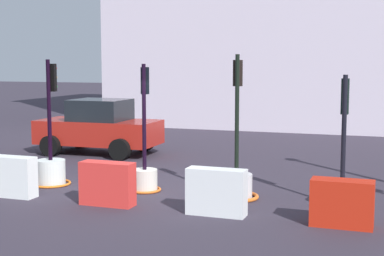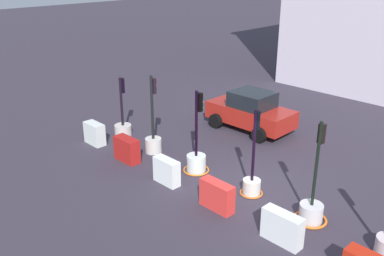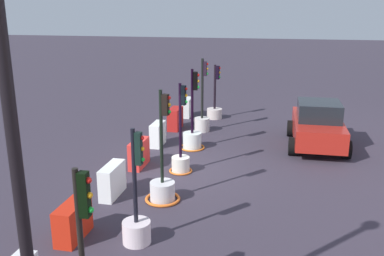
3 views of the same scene
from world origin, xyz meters
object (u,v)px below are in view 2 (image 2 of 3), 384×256
object	(u,v)px
construction_barrier_1	(127,149)
car_red_compact	(251,111)
construction_barrier_4	(282,228)
construction_barrier_3	(217,196)
construction_barrier_0	(95,133)
traffic_light_0	(123,125)
traffic_light_1	(153,138)
traffic_light_4	(311,208)
traffic_light_2	(196,158)
traffic_light_3	(252,181)
construction_barrier_2	(167,171)

from	to	relation	value
construction_barrier_1	car_red_compact	bearing A→B (deg)	77.96
construction_barrier_4	car_red_compact	distance (m)	8.19
construction_barrier_4	construction_barrier_3	bearing A→B (deg)	-179.83
construction_barrier_3	construction_barrier_0	bearing A→B (deg)	179.15
traffic_light_0	traffic_light_1	world-z (taller)	traffic_light_1
construction_barrier_0	traffic_light_4	bearing A→B (deg)	8.45
construction_barrier_3	construction_barrier_4	bearing A→B (deg)	0.17
traffic_light_0	construction_barrier_1	xyz separation A→B (m)	(2.15, -1.39, -0.00)
traffic_light_2	construction_barrier_4	bearing A→B (deg)	-16.43
construction_barrier_0	construction_barrier_3	xyz separation A→B (m)	(6.82, -0.10, 0.00)
construction_barrier_1	construction_barrier_3	distance (m)	4.61
construction_barrier_1	car_red_compact	world-z (taller)	car_red_compact
traffic_light_3	construction_barrier_4	size ratio (longest dim) A/B	2.51
construction_barrier_1	car_red_compact	size ratio (longest dim) A/B	0.28
traffic_light_0	construction_barrier_4	bearing A→B (deg)	-9.15
construction_barrier_2	construction_barrier_3	size ratio (longest dim) A/B	0.88
traffic_light_1	traffic_light_4	bearing A→B (deg)	1.46
construction_barrier_4	construction_barrier_1	bearing A→B (deg)	179.35
traffic_light_1	traffic_light_4	world-z (taller)	traffic_light_1
construction_barrier_0	construction_barrier_2	bearing A→B (deg)	-1.44
traffic_light_1	traffic_light_2	bearing A→B (deg)	1.39
construction_barrier_3	traffic_light_3	bearing A→B (deg)	82.98
construction_barrier_0	car_red_compact	xyz separation A→B (m)	(3.45, 5.79, 0.40)
traffic_light_2	traffic_light_3	distance (m)	2.39
traffic_light_0	construction_barrier_4	distance (m)	9.20
traffic_light_3	construction_barrier_0	distance (m)	7.13
construction_barrier_2	car_red_compact	world-z (taller)	car_red_compact
traffic_light_2	construction_barrier_3	world-z (taller)	traffic_light_2
traffic_light_2	construction_barrier_1	bearing A→B (deg)	-152.38
traffic_light_1	construction_barrier_2	world-z (taller)	traffic_light_1
car_red_compact	construction_barrier_2	bearing A→B (deg)	-79.37
construction_barrier_0	car_red_compact	distance (m)	6.75
construction_barrier_1	construction_barrier_4	bearing A→B (deg)	-0.65
construction_barrier_0	construction_barrier_3	distance (m)	6.82
construction_barrier_0	construction_barrier_2	distance (m)	4.56
traffic_light_0	construction_barrier_4	xyz separation A→B (m)	(9.08, -1.46, -0.01)
construction_barrier_0	construction_barrier_1	bearing A→B (deg)	-0.43
traffic_light_0	construction_barrier_3	xyz separation A→B (m)	(6.76, -1.47, -0.01)
traffic_light_3	construction_barrier_2	bearing A→B (deg)	-148.91
construction_barrier_1	construction_barrier_2	bearing A→B (deg)	-2.39
traffic_light_1	construction_barrier_2	xyz separation A→B (m)	(2.25, -1.30, -0.14)
construction_barrier_1	construction_barrier_3	xyz separation A→B (m)	(4.61, -0.09, -0.01)
traffic_light_4	construction_barrier_2	xyz separation A→B (m)	(-4.59, -1.47, 0.02)
construction_barrier_1	construction_barrier_3	size ratio (longest dim) A/B	0.95
construction_barrier_0	construction_barrier_4	bearing A→B (deg)	-0.59
construction_barrier_3	construction_barrier_1	bearing A→B (deg)	178.94
traffic_light_2	car_red_compact	xyz separation A→B (m)	(-1.16, 4.55, 0.35)
traffic_light_1	traffic_light_3	bearing A→B (deg)	2.13
construction_barrier_0	construction_barrier_1	size ratio (longest dim) A/B	0.90
traffic_light_3	construction_barrier_1	world-z (taller)	traffic_light_3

